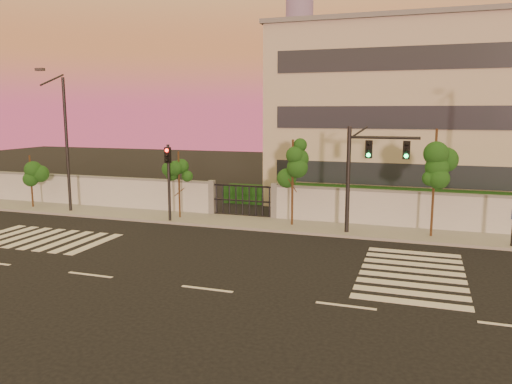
% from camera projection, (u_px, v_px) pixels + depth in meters
% --- Properties ---
extents(ground, '(120.00, 120.00, 0.00)m').
position_uv_depth(ground, '(207.00, 289.00, 18.03)').
color(ground, black).
rests_on(ground, ground).
extents(sidewalk, '(60.00, 3.00, 0.15)m').
position_uv_depth(sidewalk, '(284.00, 225.00, 27.85)').
color(sidewalk, gray).
rests_on(sidewalk, ground).
extents(perimeter_wall, '(60.00, 0.36, 2.20)m').
position_uv_depth(perimeter_wall, '(293.00, 203.00, 29.06)').
color(perimeter_wall, '#B7BABF').
rests_on(perimeter_wall, ground).
extents(hedge_row, '(41.00, 4.25, 1.80)m').
position_uv_depth(hedge_row, '(320.00, 201.00, 31.33)').
color(hedge_row, black).
rests_on(hedge_row, ground).
extents(institutional_building, '(24.40, 12.40, 12.25)m').
position_uv_depth(institutional_building, '(452.00, 115.00, 34.82)').
color(institutional_building, '#BEB8A1').
rests_on(institutional_building, ground).
extents(distant_skyscraper, '(16.00, 16.00, 118.00)m').
position_uv_depth(distant_skyscraper, '(299.00, 15.00, 290.70)').
color(distant_skyscraper, slate).
rests_on(distant_skyscraper, ground).
extents(road_markings, '(57.00, 7.62, 0.02)m').
position_uv_depth(road_markings, '(209.00, 257.00, 22.04)').
color(road_markings, silver).
rests_on(road_markings, ground).
extents(street_tree_b, '(1.42, 1.13, 3.55)m').
position_uv_depth(street_tree_b, '(31.00, 170.00, 32.58)').
color(street_tree_b, '#382314').
rests_on(street_tree_b, ground).
extents(street_tree_c, '(1.31, 1.05, 4.06)m').
position_uv_depth(street_tree_c, '(179.00, 170.00, 29.19)').
color(street_tree_c, '#382314').
rests_on(street_tree_c, ground).
extents(street_tree_d, '(1.49, 1.19, 4.86)m').
position_uv_depth(street_tree_d, '(293.00, 163.00, 27.17)').
color(street_tree_d, '#382314').
rests_on(street_tree_d, ground).
extents(street_tree_e, '(1.55, 1.23, 5.53)m').
position_uv_depth(street_tree_e, '(436.00, 159.00, 24.56)').
color(street_tree_e, '#382314').
rests_on(street_tree_e, ground).
extents(traffic_signal_main, '(3.55, 0.36, 5.62)m').
position_uv_depth(traffic_signal_main, '(362.00, 167.00, 25.28)').
color(traffic_signal_main, black).
rests_on(traffic_signal_main, ground).
extents(traffic_signal_secondary, '(0.35, 0.34, 4.52)m').
position_uv_depth(traffic_signal_secondary, '(169.00, 174.00, 28.34)').
color(traffic_signal_secondary, black).
rests_on(traffic_signal_secondary, ground).
extents(streetlight_west, '(0.53, 2.12, 8.82)m').
position_uv_depth(streetlight_west, '(64.00, 138.00, 30.78)').
color(streetlight_west, black).
rests_on(streetlight_west, ground).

